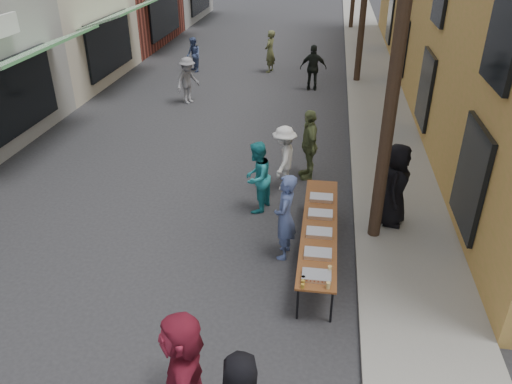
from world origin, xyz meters
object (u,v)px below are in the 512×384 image
(guest_front_c, at_px, (257,177))
(utility_pole_near, at_px, (402,25))
(serving_table, at_px, (319,228))
(catering_tray_sausage, at_px, (317,276))
(server, at_px, (395,185))

(guest_front_c, bearing_deg, utility_pole_near, 88.46)
(serving_table, relative_size, catering_tray_sausage, 8.00)
(utility_pole_near, xyz_separation_m, guest_front_c, (-2.70, 0.82, -3.63))
(guest_front_c, bearing_deg, serving_table, 56.76)
(catering_tray_sausage, distance_m, server, 3.48)
(serving_table, xyz_separation_m, catering_tray_sausage, (-0.00, -1.65, 0.08))
(catering_tray_sausage, relative_size, server, 0.26)
(utility_pole_near, relative_size, server, 4.72)
(serving_table, bearing_deg, utility_pole_near, 37.18)
(utility_pole_near, height_order, catering_tray_sausage, utility_pole_near)
(utility_pole_near, bearing_deg, server, 53.82)
(serving_table, distance_m, catering_tray_sausage, 1.65)
(utility_pole_near, distance_m, server, 3.51)
(utility_pole_near, xyz_separation_m, catering_tray_sausage, (-1.18, -2.55, -3.71))
(catering_tray_sausage, distance_m, guest_front_c, 3.70)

